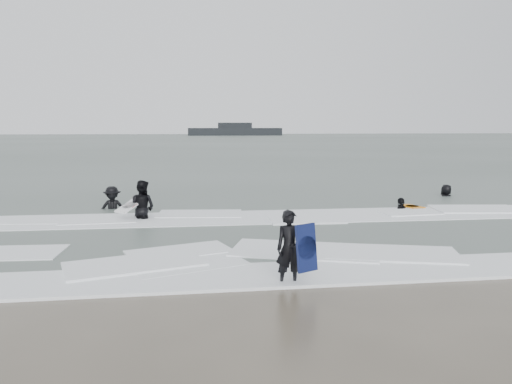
{
  "coord_description": "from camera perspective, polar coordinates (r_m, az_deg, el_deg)",
  "views": [
    {
      "loc": [
        -2.0,
        -11.02,
        3.29
      ],
      "look_at": [
        0.0,
        5.0,
        1.1
      ],
      "focal_mm": 35.0,
      "sensor_mm": 36.0,
      "label": 1
    }
  ],
  "objects": [
    {
      "name": "surfer_wading",
      "position": [
        17.78,
        -12.83,
        -3.13
      ],
      "size": [
        1.18,
        1.08,
        1.94
      ],
      "primitive_type": "imported",
      "rotation": [
        0.0,
        0.0,
        2.67
      ],
      "color": "black",
      "rests_on": "ground"
    },
    {
      "name": "sea",
      "position": [
        91.1,
        -5.89,
        5.66
      ],
      "size": [
        320.0,
        320.0,
        0.0
      ],
      "primitive_type": "plane",
      "color": "#47544C",
      "rests_on": "ground"
    },
    {
      "name": "bodyboards",
      "position": [
        15.56,
        3.44,
        -2.62
      ],
      "size": [
        11.5,
        9.5,
        1.25
      ],
      "color": "#0E1642",
      "rests_on": "ground"
    },
    {
      "name": "ground",
      "position": [
        11.67,
        3.08,
        -8.66
      ],
      "size": [
        320.0,
        320.0,
        0.0
      ],
      "primitive_type": "plane",
      "color": "brown",
      "rests_on": "ground"
    },
    {
      "name": "surfer_right_near",
      "position": [
        20.09,
        16.26,
        -2.01
      ],
      "size": [
        1.03,
        0.86,
        1.64
      ],
      "primitive_type": "imported",
      "rotation": [
        0.0,
        0.0,
        -2.57
      ],
      "color": "black",
      "rests_on": "ground"
    },
    {
      "name": "vessel_horizon",
      "position": [
        148.76,
        -2.43,
        7.0
      ],
      "size": [
        27.58,
        4.93,
        3.74
      ],
      "color": "black",
      "rests_on": "ground"
    },
    {
      "name": "surfer_right_far",
      "position": [
        24.34,
        20.9,
        -0.55
      ],
      "size": [
        1.01,
        0.91,
        1.73
      ],
      "primitive_type": "imported",
      "rotation": [
        0.0,
        0.0,
        -2.6
      ],
      "color": "black",
      "rests_on": "ground"
    },
    {
      "name": "surfer_breaker",
      "position": [
        20.02,
        -16.07,
        -2.03
      ],
      "size": [
        1.21,
        0.77,
        1.79
      ],
      "primitive_type": "imported",
      "rotation": [
        0.0,
        0.0,
        0.09
      ],
      "color": "black",
      "rests_on": "ground"
    },
    {
      "name": "surfer_centre",
      "position": [
        10.52,
        3.84,
        -10.53
      ],
      "size": [
        0.61,
        0.42,
        1.59
      ],
      "primitive_type": "imported",
      "rotation": [
        0.0,
        0.0,
        0.08
      ],
      "color": "black",
      "rests_on": "ground"
    },
    {
      "name": "surf_foam",
      "position": [
        15.21,
        0.61,
        -4.62
      ],
      "size": [
        30.03,
        9.06,
        0.09
      ],
      "color": "white",
      "rests_on": "ground"
    }
  ]
}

